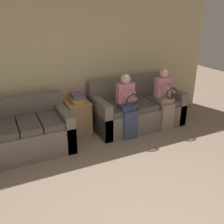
% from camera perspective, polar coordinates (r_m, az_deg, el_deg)
% --- Properties ---
extents(wall_back, '(6.68, 0.06, 2.55)m').
position_cam_1_polar(wall_back, '(4.93, -10.75, 10.22)').
color(wall_back, '#C6B789').
rests_on(wall_back, ground_plane).
extents(couch_main, '(1.86, 0.92, 0.97)m').
position_cam_1_polar(couch_main, '(5.27, 5.52, 0.64)').
color(couch_main, '#70665B').
rests_on(couch_main, ground_plane).
extents(couch_side, '(1.39, 0.94, 0.87)m').
position_cam_1_polar(couch_side, '(4.54, -18.44, -4.40)').
color(couch_side, '#70665B').
rests_on(couch_side, ground_plane).
extents(child_left_seated, '(0.34, 0.38, 1.21)m').
position_cam_1_polar(child_left_seated, '(4.64, 3.56, 1.96)').
color(child_left_seated, '#384260').
rests_on(child_left_seated, ground_plane).
extents(child_right_seated, '(0.34, 0.37, 1.21)m').
position_cam_1_polar(child_right_seated, '(5.08, 12.04, 3.29)').
color(child_right_seated, gray).
rests_on(child_right_seated, ground_plane).
extents(side_shelf, '(0.45, 0.54, 0.64)m').
position_cam_1_polar(side_shelf, '(4.95, -7.90, -1.05)').
color(side_shelf, '#9E7A51').
rests_on(side_shelf, ground_plane).
extents(book_stack, '(0.25, 0.33, 0.16)m').
position_cam_1_polar(book_stack, '(4.81, -8.06, 3.23)').
color(book_stack, gold).
rests_on(book_stack, side_shelf).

